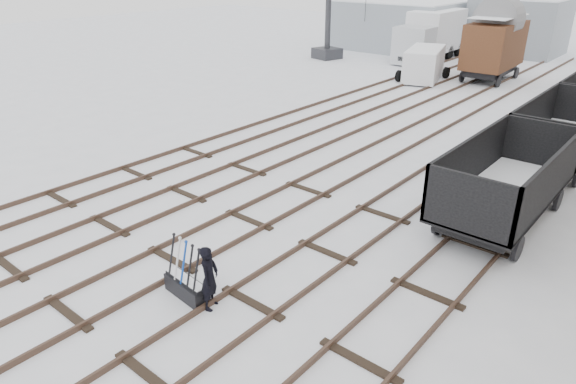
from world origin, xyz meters
name	(u,v)px	position (x,y,z in m)	size (l,w,h in m)	color
ground	(172,260)	(0.00, 0.00, 0.00)	(120.00, 120.00, 0.00)	white
tracks	(411,136)	(0.00, 13.67, 0.07)	(13.90, 52.00, 0.16)	black
shed_left	(400,25)	(-13.00, 36.00, 2.05)	(10.00, 8.00, 4.10)	#8F97A1
shed_right	(518,26)	(-4.00, 40.00, 2.25)	(7.00, 6.00, 4.50)	#8F97A1
ground_frame	(187,286)	(1.58, -0.79, 0.28)	(1.33, 0.53, 1.49)	black
worker	(209,278)	(2.33, -0.69, 0.80)	(0.58, 0.38, 1.60)	black
freight_wagon_a	(504,193)	(6.00, 7.97, 0.97)	(2.48, 6.19, 2.53)	black
freight_wagon_b	(561,141)	(6.00, 14.37, 0.97)	(2.48, 6.19, 2.53)	black
box_van_wagon	(495,43)	(-1.70, 27.95, 2.39)	(3.04, 5.48, 4.11)	black
lorry	(431,35)	(-8.23, 32.32, 1.93)	(2.88, 8.33, 3.75)	black
panel_van	(424,64)	(-5.16, 25.18, 1.08)	(3.34, 5.12, 2.08)	silver
crane	(329,27)	(-14.86, 27.84, 2.45)	(2.25, 5.56, 9.31)	#2C2D31
tree_far_left	(536,11)	(-3.39, 42.00, 3.31)	(0.30, 0.30, 6.61)	black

